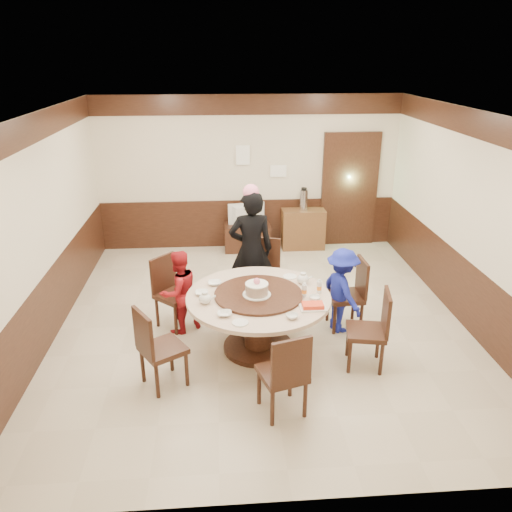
{
  "coord_description": "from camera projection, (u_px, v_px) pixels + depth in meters",
  "views": [
    {
      "loc": [
        -0.53,
        -6.04,
        3.47
      ],
      "look_at": [
        -0.1,
        -0.27,
        1.1
      ],
      "focal_mm": 35.0,
      "sensor_mm": 36.0,
      "label": 1
    }
  ],
  "objects": [
    {
      "name": "room",
      "position": [
        263.0,
        249.0,
        6.53
      ],
      "size": [
        6.0,
        6.04,
        2.84
      ],
      "color": "beige",
      "rests_on": "ground"
    },
    {
      "name": "banquet_table",
      "position": [
        258.0,
        311.0,
        6.1
      ],
      "size": [
        1.75,
        1.75,
        0.78
      ],
      "color": "black",
      "rests_on": "ground"
    },
    {
      "name": "chair_0",
      "position": [
        346.0,
        306.0,
        6.7
      ],
      "size": [
        0.47,
        0.46,
        0.97
      ],
      "rotation": [
        0.0,
        0.0,
        1.61
      ],
      "color": "black",
      "rests_on": "ground"
    },
    {
      "name": "chair_1",
      "position": [
        264.0,
        284.0,
        7.33
      ],
      "size": [
        0.54,
        0.55,
        0.97
      ],
      "rotation": [
        0.0,
        0.0,
        2.87
      ],
      "color": "black",
      "rests_on": "ground"
    },
    {
      "name": "chair_2",
      "position": [
        175.0,
        304.0,
        6.74
      ],
      "size": [
        0.62,
        0.62,
        0.97
      ],
      "rotation": [
        0.0,
        0.0,
        3.97
      ],
      "color": "black",
      "rests_on": "ground"
    },
    {
      "name": "chair_3",
      "position": [
        162.0,
        361.0,
        5.51
      ],
      "size": [
        0.61,
        0.61,
        0.97
      ],
      "rotation": [
        0.0,
        0.0,
        5.28
      ],
      "color": "black",
      "rests_on": "ground"
    },
    {
      "name": "chair_4",
      "position": [
        283.0,
        387.0,
        5.09
      ],
      "size": [
        0.55,
        0.56,
        0.97
      ],
      "rotation": [
        0.0,
        0.0,
        6.58
      ],
      "color": "black",
      "rests_on": "ground"
    },
    {
      "name": "chair_5",
      "position": [
        367.0,
        343.0,
        5.86
      ],
      "size": [
        0.52,
        0.52,
        0.97
      ],
      "rotation": [
        0.0,
        0.0,
        7.66
      ],
      "color": "black",
      "rests_on": "ground"
    },
    {
      "name": "person_standing",
      "position": [
        251.0,
        250.0,
        7.07
      ],
      "size": [
        0.67,
        0.47,
        1.73
      ],
      "primitive_type": "imported",
      "rotation": [
        0.0,
        0.0,
        3.23
      ],
      "color": "black",
      "rests_on": "ground"
    },
    {
      "name": "person_red",
      "position": [
        179.0,
        292.0,
        6.51
      ],
      "size": [
        0.7,
        0.68,
        1.14
      ],
      "primitive_type": "imported",
      "rotation": [
        0.0,
        0.0,
        3.79
      ],
      "color": "#A4151C",
      "rests_on": "ground"
    },
    {
      "name": "person_blue",
      "position": [
        342.0,
        291.0,
        6.52
      ],
      "size": [
        0.66,
        0.85,
        1.16
      ],
      "primitive_type": "imported",
      "rotation": [
        0.0,
        0.0,
        1.93
      ],
      "color": "#172197",
      "rests_on": "ground"
    },
    {
      "name": "birthday_cake",
      "position": [
        257.0,
        289.0,
        5.93
      ],
      "size": [
        0.34,
        0.34,
        0.22
      ],
      "color": "white",
      "rests_on": "banquet_table"
    },
    {
      "name": "teapot_left",
      "position": [
        205.0,
        299.0,
        5.8
      ],
      "size": [
        0.17,
        0.15,
        0.13
      ],
      "primitive_type": "ellipsoid",
      "color": "white",
      "rests_on": "banquet_table"
    },
    {
      "name": "teapot_right",
      "position": [
        303.0,
        279.0,
        6.31
      ],
      "size": [
        0.17,
        0.15,
        0.13
      ],
      "primitive_type": "ellipsoid",
      "color": "white",
      "rests_on": "banquet_table"
    },
    {
      "name": "bowl_0",
      "position": [
        215.0,
        283.0,
        6.29
      ],
      "size": [
        0.17,
        0.17,
        0.04
      ],
      "primitive_type": "imported",
      "color": "white",
      "rests_on": "banquet_table"
    },
    {
      "name": "bowl_1",
      "position": [
        292.0,
        316.0,
        5.49
      ],
      "size": [
        0.14,
        0.14,
        0.04
      ],
      "primitive_type": "imported",
      "color": "white",
      "rests_on": "banquet_table"
    },
    {
      "name": "bowl_2",
      "position": [
        225.0,
        314.0,
        5.55
      ],
      "size": [
        0.16,
        0.16,
        0.04
      ],
      "primitive_type": "imported",
      "color": "white",
      "rests_on": "banquet_table"
    },
    {
      "name": "bowl_3",
      "position": [
        315.0,
        298.0,
        5.91
      ],
      "size": [
        0.13,
        0.13,
        0.04
      ],
      "primitive_type": "imported",
      "color": "white",
      "rests_on": "banquet_table"
    },
    {
      "name": "bowl_4",
      "position": [
        202.0,
        293.0,
        6.03
      ],
      "size": [
        0.16,
        0.16,
        0.04
      ],
      "primitive_type": "imported",
      "color": "white",
      "rests_on": "banquet_table"
    },
    {
      "name": "saucer_near",
      "position": [
        240.0,
        323.0,
        5.4
      ],
      "size": [
        0.18,
        0.18,
        0.01
      ],
      "primitive_type": "cylinder",
      "color": "white",
      "rests_on": "banquet_table"
    },
    {
      "name": "saucer_far",
      "position": [
        290.0,
        276.0,
        6.51
      ],
      "size": [
        0.18,
        0.18,
        0.01
      ],
      "primitive_type": "cylinder",
      "color": "white",
      "rests_on": "banquet_table"
    },
    {
      "name": "shrimp_platter",
      "position": [
        313.0,
        306.0,
        5.7
      ],
      "size": [
        0.3,
        0.2,
        0.06
      ],
      "color": "white",
      "rests_on": "banquet_table"
    },
    {
      "name": "bottle_0",
      "position": [
        304.0,
        291.0,
        5.95
      ],
      "size": [
        0.06,
        0.06,
        0.16
      ],
      "primitive_type": "cylinder",
      "color": "silver",
      "rests_on": "banquet_table"
    },
    {
      "name": "bottle_1",
      "position": [
        319.0,
        287.0,
        6.04
      ],
      "size": [
        0.06,
        0.06,
        0.16
      ],
      "primitive_type": "cylinder",
      "color": "silver",
      "rests_on": "banquet_table"
    },
    {
      "name": "tv_stand",
      "position": [
        247.0,
        237.0,
        9.37
      ],
      "size": [
        0.85,
        0.45,
        0.5
      ],
      "primitive_type": "cube",
      "color": "black",
      "rests_on": "ground"
    },
    {
      "name": "television",
      "position": [
        247.0,
        214.0,
        9.2
      ],
      "size": [
        0.69,
        0.21,
        0.4
      ],
      "primitive_type": "imported",
      "rotation": [
        0.0,
        0.0,
        3.32
      ],
      "color": "gray",
      "rests_on": "tv_stand"
    },
    {
      "name": "side_cabinet",
      "position": [
        303.0,
        229.0,
        9.42
      ],
      "size": [
        0.8,
        0.4,
        0.75
      ],
      "primitive_type": "cube",
      "color": "brown",
      "rests_on": "ground"
    },
    {
      "name": "thermos",
      "position": [
        304.0,
        200.0,
        9.21
      ],
      "size": [
        0.15,
        0.15,
        0.38
      ],
      "primitive_type": "cylinder",
      "color": "silver",
      "rests_on": "side_cabinet"
    },
    {
      "name": "notice_left",
      "position": [
        243.0,
        155.0,
        8.99
      ],
      "size": [
        0.25,
        0.0,
        0.35
      ],
      "primitive_type": "cube",
      "color": "white",
      "rests_on": "room"
    },
    {
      "name": "notice_right",
      "position": [
        278.0,
        171.0,
        9.14
      ],
      "size": [
        0.3,
        0.0,
        0.22
      ],
      "primitive_type": "cube",
      "color": "white",
      "rests_on": "room"
    }
  ]
}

